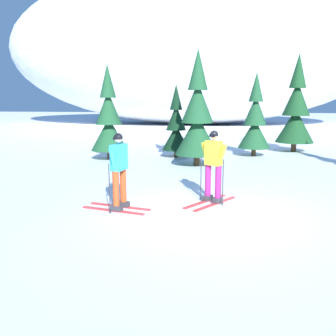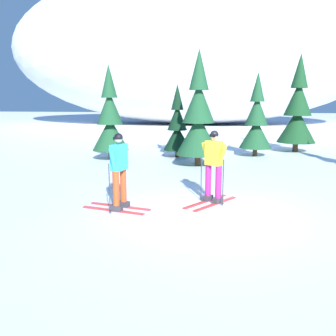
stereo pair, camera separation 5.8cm
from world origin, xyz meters
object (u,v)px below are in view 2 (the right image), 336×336
Objects in this scene: skier_yellow_jacket at (213,165)px; pine_tree_right at (298,111)px; pine_tree_left at (177,127)px; pine_tree_center_right at (256,122)px; pine_tree_far_left at (110,120)px; pine_tree_center_left at (198,118)px; skier_cyan_jacket at (119,169)px.

skier_yellow_jacket is 0.39× the size of pine_tree_right.
pine_tree_center_right is (3.51, 0.74, 0.23)m from pine_tree_left.
pine_tree_center_right is at bearing 11.83° from pine_tree_left.
pine_tree_far_left is 9.05m from pine_tree_right.
pine_tree_center_left is 0.94× the size of pine_tree_right.
pine_tree_right reaches higher than pine_tree_far_left.
pine_tree_left is at bearing 102.98° from skier_yellow_jacket.
skier_yellow_jacket is at bearing -83.08° from pine_tree_center_left.
skier_cyan_jacket is at bearing -120.89° from pine_tree_right.
skier_yellow_jacket is 10.32m from pine_tree_right.
pine_tree_center_right is at bearing 47.78° from pine_tree_center_left.
skier_yellow_jacket is 0.46× the size of pine_tree_far_left.
skier_yellow_jacket is at bearing -77.02° from pine_tree_left.
skier_cyan_jacket is at bearing -93.96° from pine_tree_left.
skier_cyan_jacket is 0.45× the size of pine_tree_far_left.
skier_cyan_jacket is 8.01m from pine_tree_left.
skier_cyan_jacket is 12.08m from pine_tree_right.
pine_tree_center_right is (1.87, 7.85, 0.61)m from skier_yellow_jacket.
pine_tree_far_left is 2.97m from pine_tree_left.
skier_cyan_jacket is 9.64m from pine_tree_center_right.
pine_tree_center_left is 6.35m from pine_tree_right.
skier_yellow_jacket is at bearing 21.66° from skier_cyan_jacket.
pine_tree_right is (5.63, 2.35, 0.63)m from pine_tree_left.
pine_tree_center_right is at bearing -142.62° from pine_tree_right.
pine_tree_right is (8.42, 3.30, 0.29)m from pine_tree_far_left.
pine_tree_right is at bearing 37.38° from pine_tree_center_right.
skier_yellow_jacket is 8.09m from pine_tree_center_right.
skier_cyan_jacket is 2.36m from skier_yellow_jacket.
pine_tree_left is at bearing -168.17° from pine_tree_center_right.
pine_tree_center_right is 0.80× the size of pine_tree_right.
pine_tree_center_right reaches higher than skier_yellow_jacket.
pine_tree_center_left is (1.57, 5.97, 0.89)m from skier_cyan_jacket.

